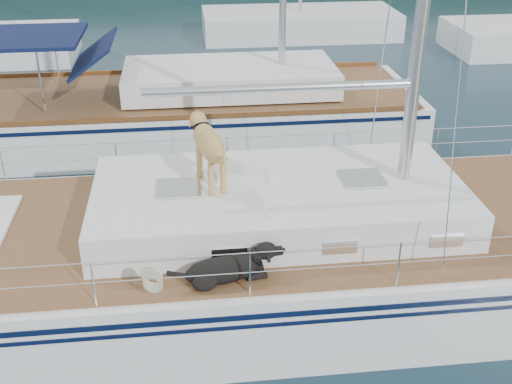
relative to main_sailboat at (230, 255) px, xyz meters
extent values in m
plane|color=black|center=(-0.09, 0.00, -0.68)|extent=(120.00, 120.00, 0.00)
cube|color=white|center=(-0.09, 0.00, -0.18)|extent=(12.00, 3.80, 1.40)
cube|color=brown|center=(-0.09, 0.00, 0.55)|extent=(11.52, 3.50, 0.06)
cube|color=white|center=(0.71, 0.00, 0.86)|extent=(5.20, 2.50, 0.55)
cylinder|color=silver|center=(0.71, 0.00, 2.53)|extent=(3.60, 0.12, 0.12)
cylinder|color=silver|center=(-0.09, -1.75, 1.14)|extent=(10.56, 0.01, 0.01)
cylinder|color=silver|center=(-0.09, 1.75, 1.14)|extent=(10.56, 0.01, 0.01)
cube|color=blue|center=(-0.98, 1.42, 0.61)|extent=(0.71, 0.67, 0.05)
cube|color=silver|center=(0.19, 0.35, 1.21)|extent=(0.67, 0.56, 0.16)
torus|color=beige|center=(-1.02, -1.78, 0.94)|extent=(0.36, 0.22, 0.34)
cube|color=white|center=(-0.68, 6.30, -0.23)|extent=(11.00, 3.50, 1.30)
cube|color=brown|center=(-0.68, 6.30, 0.42)|extent=(10.56, 3.29, 0.06)
cube|color=white|center=(0.52, 6.30, 0.77)|extent=(4.80, 2.30, 0.55)
cube|color=#111948|center=(-3.88, 6.30, 1.82)|extent=(2.40, 2.30, 0.08)
cube|color=white|center=(3.91, 16.00, -0.28)|extent=(7.20, 3.00, 1.10)
camera|label=1|loc=(-0.55, -7.96, 5.14)|focal=45.00mm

